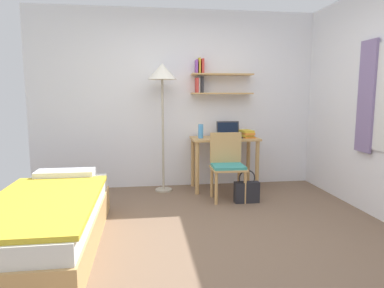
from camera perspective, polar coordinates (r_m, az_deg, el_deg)
The scene contains 10 objects.
ground_plane at distance 3.45m, azimuth 2.21°, elevation -15.34°, with size 5.28×5.28×0.00m, color brown.
wall_back at distance 5.17m, azimuth -1.54°, elevation 7.41°, with size 4.40×0.27×2.60m.
bed at distance 3.46m, azimuth -22.83°, elevation -11.68°, with size 0.92×2.04×0.54m.
desk at distance 5.01m, azimuth 5.37°, elevation -0.76°, with size 0.96×0.52×0.76m.
desk_chair at distance 4.55m, azimuth 5.88°, elevation -3.16°, with size 0.45×0.41×0.88m.
standing_lamp at distance 4.85m, azimuth -4.96°, elevation 10.75°, with size 0.40×0.40×1.80m.
laptop at distance 5.02m, azimuth 6.09°, elevation 1.78°, with size 0.34×0.24×0.23m.
water_bottle at distance 4.88m, azimuth 1.46°, elevation 2.13°, with size 0.07×0.07×0.20m, color #4C99DB.
book_stack at distance 5.01m, azimuth 9.13°, elevation 1.69°, with size 0.19×0.26×0.11m.
handbag at distance 4.51m, azimuth 9.05°, elevation -7.73°, with size 0.32×0.12×0.43m.
Camera 1 is at (-0.56, -3.11, 1.38)m, focal length 32.17 mm.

